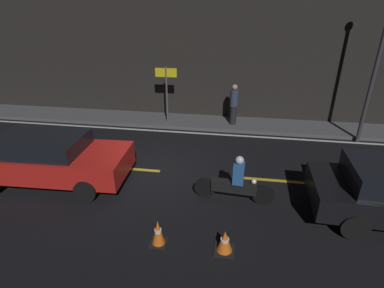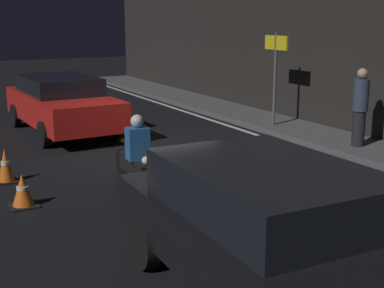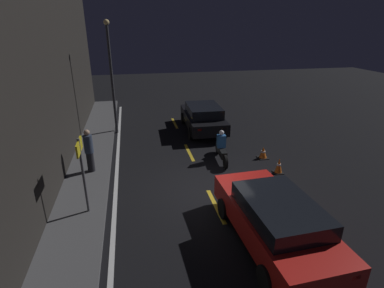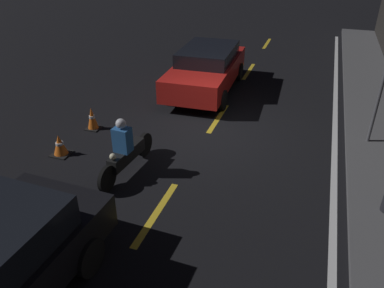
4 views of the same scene
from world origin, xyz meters
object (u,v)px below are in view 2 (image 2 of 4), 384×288
at_px(van_black, 274,232).
at_px(traffic_cone_near, 5,166).
at_px(motorcycle, 136,160).
at_px(pedestrian, 360,107).
at_px(traffic_cone_mid, 23,191).
at_px(taxi_red, 62,103).
at_px(shop_sign, 276,61).

bearing_deg(van_black, traffic_cone_near, -161.20).
height_order(motorcycle, pedestrian, pedestrian).
xyz_separation_m(traffic_cone_mid, pedestrian, (-0.06, 7.27, 0.76)).
bearing_deg(motorcycle, taxi_red, -177.86).
height_order(taxi_red, van_black, van_black).
xyz_separation_m(motorcycle, shop_sign, (-3.03, 5.20, 1.28)).
height_order(traffic_cone_near, pedestrian, pedestrian).
relative_size(van_black, traffic_cone_mid, 8.47).
xyz_separation_m(taxi_red, traffic_cone_near, (3.82, -2.09, -0.47)).
bearing_deg(traffic_cone_mid, pedestrian, 90.46).
xyz_separation_m(traffic_cone_near, shop_sign, (-1.43, 7.09, 1.52)).
xyz_separation_m(van_black, motorcycle, (-4.07, 0.17, -0.22)).
relative_size(traffic_cone_near, traffic_cone_mid, 1.19).
relative_size(motorcycle, traffic_cone_near, 3.38).
bearing_deg(pedestrian, shop_sign, -176.26).
bearing_deg(traffic_cone_mid, motorcycle, 85.62).
bearing_deg(pedestrian, traffic_cone_near, -100.91).
distance_m(van_black, traffic_cone_near, 5.95).
distance_m(traffic_cone_mid, pedestrian, 7.31).
relative_size(van_black, motorcycle, 2.10).
bearing_deg(taxi_red, motorcycle, -4.35).
bearing_deg(traffic_cone_near, traffic_cone_mid, 0.20).
xyz_separation_m(taxi_red, traffic_cone_mid, (5.28, -2.09, -0.52)).
xyz_separation_m(traffic_cone_near, pedestrian, (1.40, 7.28, 0.71)).
bearing_deg(motorcycle, traffic_cone_near, -126.05).
bearing_deg(shop_sign, van_black, -37.10).
xyz_separation_m(van_black, traffic_cone_mid, (-4.21, -1.72, -0.52)).
distance_m(traffic_cone_near, shop_sign, 7.39).
bearing_deg(taxi_red, pedestrian, 42.58).
height_order(van_black, traffic_cone_mid, van_black).
xyz_separation_m(taxi_red, pedestrian, (5.22, 5.18, 0.24)).
xyz_separation_m(van_black, traffic_cone_near, (-5.67, -1.72, -0.46)).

